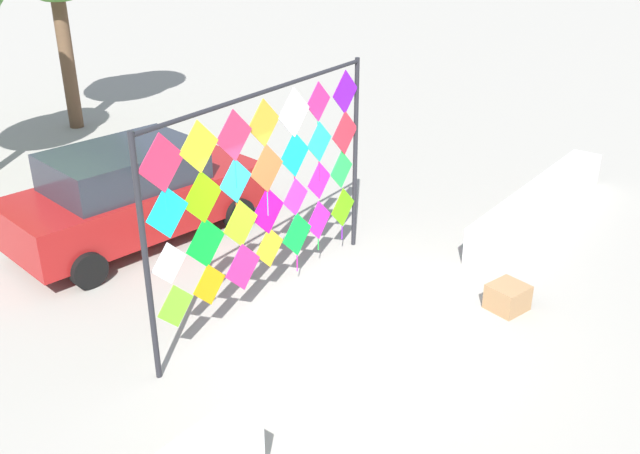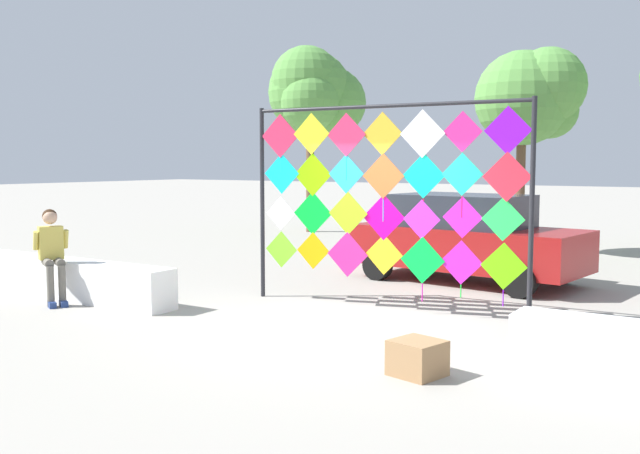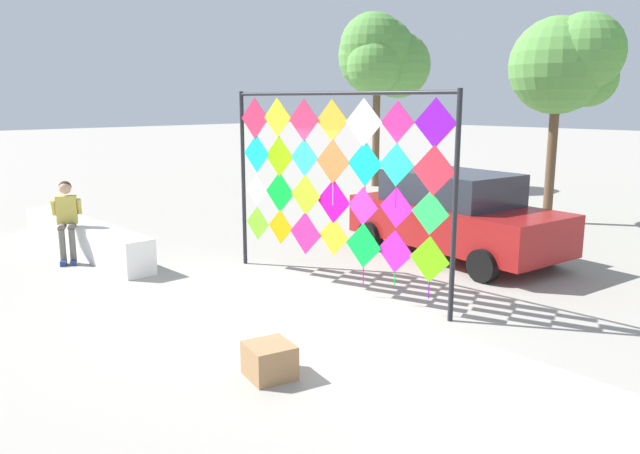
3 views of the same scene
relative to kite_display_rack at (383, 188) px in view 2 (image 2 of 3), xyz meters
The scene contains 8 objects.
ground 2.29m from the kite_display_rack, 89.33° to the right, with size 120.00×120.00×0.00m, color #9E998E.
plaza_ledge_left 5.49m from the kite_display_rack, 158.62° to the right, with size 4.66×0.54×0.63m, color white.
kite_display_rack is the anchor object (origin of this frame).
seated_vendor 5.21m from the kite_display_rack, 152.60° to the right, with size 0.71×0.62×1.47m.
parked_car 3.25m from the kite_display_rack, 87.69° to the left, with size 4.34×2.40×1.61m.
cardboard_box_large 3.69m from the kite_display_rack, 56.20° to the right, with size 0.49×0.47×0.37m, color #9E754C.
tree_palm_like 12.24m from the kite_display_rack, 127.91° to the left, with size 2.87×3.07×5.78m.
tree_far_right 7.94m from the kite_display_rack, 90.35° to the left, with size 2.58×2.31×4.88m.
Camera 2 is at (4.86, -7.99, 2.20)m, focal length 40.03 mm.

